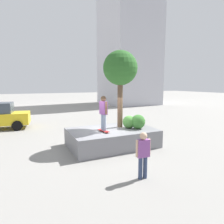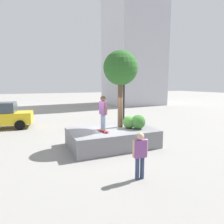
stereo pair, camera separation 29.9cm
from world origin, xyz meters
TOP-DOWN VIEW (x-y plane):
  - ground_plane at (0.00, 0.00)m, footprint 120.00×120.00m
  - planter_ledge at (0.33, -0.07)m, footprint 4.35×2.78m
  - plaza_tree at (0.95, 0.23)m, footprint 1.81×1.81m
  - boxwood_shrub at (1.61, -0.54)m, footprint 0.74×0.74m
  - hedge_clump at (1.25, -0.23)m, footprint 0.67×0.67m
  - skateboard at (-0.28, -0.42)m, footprint 0.34×0.82m
  - skateboarder at (-0.28, -0.42)m, footprint 0.27×0.56m
  - taxi_cab at (-5.40, 6.81)m, footprint 4.26×2.33m
  - traffic_light_corner at (3.04, 3.94)m, footprint 0.36×0.37m
  - pedestrian_crossing at (-0.23, -3.76)m, footprint 0.55×0.25m
  - brick_midrise at (12.00, 18.78)m, footprint 7.33×8.59m

SIDE VIEW (x-z plane):
  - ground_plane at x=0.00m, z-range 0.00..0.00m
  - planter_ledge at x=0.33m, z-range 0.00..0.89m
  - pedestrian_crossing at x=-0.23m, z-range 0.13..1.75m
  - skateboard at x=-0.28m, z-range 0.91..0.98m
  - taxi_cab at x=-5.40m, z-range 0.01..1.91m
  - hedge_clump at x=1.25m, z-range 0.89..1.56m
  - boxwood_shrub at x=1.61m, z-range 0.89..1.64m
  - skateboarder at x=-0.28m, z-range 1.09..2.78m
  - traffic_light_corner at x=3.04m, z-range 0.77..4.93m
  - plaza_tree at x=0.95m, z-range 1.95..6.01m
  - brick_midrise at x=12.00m, z-range 0.00..18.85m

